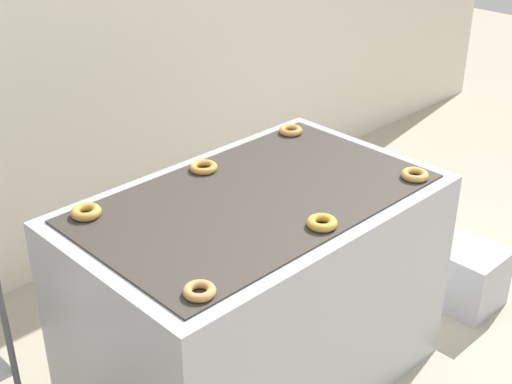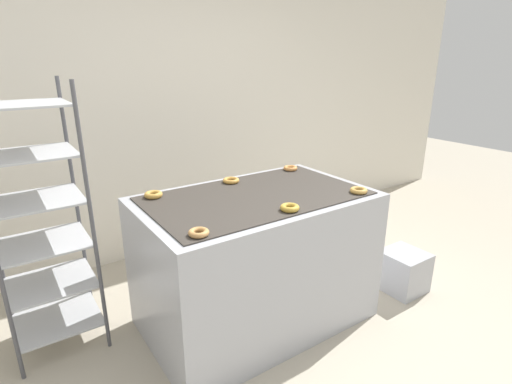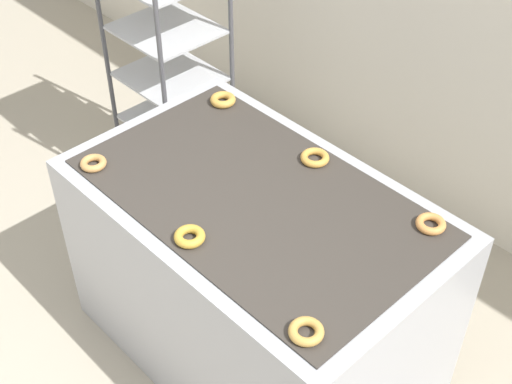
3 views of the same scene
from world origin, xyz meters
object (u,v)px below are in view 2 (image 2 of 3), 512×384
(donut_far_center, at_px, (231,180))
(donut_far_right, at_px, (290,168))
(donut_near_left, at_px, (199,233))
(donut_far_left, at_px, (153,195))
(fryer_machine, at_px, (256,260))
(glaze_bin, at_px, (403,271))
(baking_rack_cart, at_px, (40,222))
(donut_near_right, at_px, (359,190))
(donut_near_center, at_px, (290,208))

(donut_far_center, bearing_deg, donut_far_right, 1.83)
(donut_near_left, relative_size, donut_far_center, 0.90)
(donut_far_left, bearing_deg, donut_far_center, -0.90)
(donut_near_left, distance_m, donut_far_center, 0.88)
(fryer_machine, height_order, donut_far_left, donut_far_left)
(glaze_bin, relative_size, donut_far_center, 2.77)
(baking_rack_cart, bearing_deg, donut_near_right, -25.62)
(donut_near_left, relative_size, donut_far_right, 0.96)
(donut_far_left, distance_m, donut_far_right, 1.11)
(donut_near_left, bearing_deg, baking_rack_cart, 125.81)
(donut_near_center, bearing_deg, donut_far_right, 50.80)
(donut_far_center, bearing_deg, donut_near_left, -131.31)
(donut_near_right, bearing_deg, donut_far_center, 131.03)
(baking_rack_cart, distance_m, donut_far_left, 0.67)
(baking_rack_cart, xyz_separation_m, glaze_bin, (2.36, -0.86, -0.68))
(donut_near_left, distance_m, donut_far_left, 0.67)
(glaze_bin, bearing_deg, donut_near_left, 179.72)
(donut_far_center, bearing_deg, donut_far_left, 179.10)
(baking_rack_cart, bearing_deg, donut_near_left, -54.19)
(donut_near_left, xyz_separation_m, donut_near_right, (1.15, 0.00, 0.00))
(donut_near_right, bearing_deg, fryer_machine, 149.70)
(donut_near_center, bearing_deg, baking_rack_cart, 144.95)
(donut_near_center, bearing_deg, donut_near_right, -0.65)
(baking_rack_cart, xyz_separation_m, donut_far_right, (1.75, -0.17, 0.10))
(donut_far_right, bearing_deg, donut_far_center, -178.17)
(baking_rack_cart, distance_m, glaze_bin, 2.60)
(donut_far_left, xyz_separation_m, donut_far_center, (0.56, -0.01, -0.00))
(fryer_machine, bearing_deg, baking_rack_cart, 156.79)
(fryer_machine, xyz_separation_m, donut_near_right, (0.58, -0.34, 0.48))
(fryer_machine, xyz_separation_m, donut_far_center, (0.01, 0.32, 0.48))
(donut_near_left, xyz_separation_m, donut_far_center, (0.58, 0.66, -0.00))
(donut_near_right, distance_m, donut_far_left, 1.32)
(glaze_bin, xyz_separation_m, donut_far_center, (-1.16, 0.67, 0.78))
(donut_near_left, bearing_deg, donut_near_right, 0.17)
(donut_far_center, bearing_deg, glaze_bin, -29.95)
(donut_far_center, relative_size, donut_far_right, 1.06)
(donut_near_center, distance_m, donut_far_right, 0.86)
(donut_near_center, relative_size, donut_far_center, 0.96)
(baking_rack_cart, relative_size, donut_far_right, 15.17)
(baking_rack_cart, xyz_separation_m, donut_far_center, (1.20, -0.19, 0.10))
(glaze_bin, bearing_deg, donut_far_right, 131.74)
(donut_near_center, xyz_separation_m, donut_far_left, (-0.57, 0.66, 0.00))
(glaze_bin, height_order, donut_far_left, donut_far_left)
(baking_rack_cart, xyz_separation_m, donut_near_center, (1.20, -0.84, 0.10))
(baking_rack_cart, distance_m, donut_far_right, 1.76)
(donut_near_center, bearing_deg, donut_near_left, -179.03)
(donut_near_center, xyz_separation_m, donut_far_center, (-0.00, 0.65, -0.00))
(baking_rack_cart, relative_size, glaze_bin, 5.16)
(donut_near_center, height_order, donut_far_left, donut_far_left)
(donut_near_left, height_order, donut_near_center, donut_near_center)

